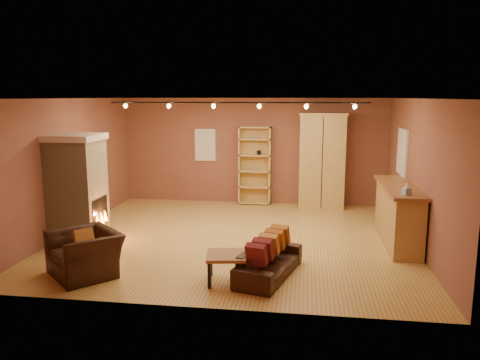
# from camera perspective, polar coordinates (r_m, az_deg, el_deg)

# --- Properties ---
(floor) EXTENTS (7.00, 7.00, 0.00)m
(floor) POSITION_cam_1_polar(r_m,az_deg,el_deg) (9.61, -0.62, -7.02)
(floor) COLOR #AB803C
(floor) RESTS_ON ground
(ceiling) EXTENTS (7.00, 7.00, 0.00)m
(ceiling) POSITION_cam_1_polar(r_m,az_deg,el_deg) (9.19, -0.65, 9.91)
(ceiling) COLOR brown
(ceiling) RESTS_ON back_wall
(back_wall) EXTENTS (7.00, 0.02, 2.80)m
(back_wall) POSITION_cam_1_polar(r_m,az_deg,el_deg) (12.49, 1.61, 3.54)
(back_wall) COLOR brown
(back_wall) RESTS_ON floor
(left_wall) EXTENTS (0.02, 6.50, 2.80)m
(left_wall) POSITION_cam_1_polar(r_m,az_deg,el_deg) (10.41, -20.06, 1.59)
(left_wall) COLOR brown
(left_wall) RESTS_ON floor
(right_wall) EXTENTS (0.02, 6.50, 2.80)m
(right_wall) POSITION_cam_1_polar(r_m,az_deg,el_deg) (9.43, 20.88, 0.71)
(right_wall) COLOR brown
(right_wall) RESTS_ON floor
(fireplace) EXTENTS (1.01, 0.98, 2.12)m
(fireplace) POSITION_cam_1_polar(r_m,az_deg,el_deg) (9.73, -19.19, -0.95)
(fireplace) COLOR tan
(fireplace) RESTS_ON floor
(back_window) EXTENTS (0.56, 0.04, 0.86)m
(back_window) POSITION_cam_1_polar(r_m,az_deg,el_deg) (12.67, -4.27, 4.29)
(back_window) COLOR white
(back_window) RESTS_ON back_wall
(bookcase) EXTENTS (0.85, 0.33, 2.07)m
(bookcase) POSITION_cam_1_polar(r_m,az_deg,el_deg) (12.42, 1.83, 1.87)
(bookcase) COLOR #D9B169
(bookcase) RESTS_ON floor
(armoire) EXTENTS (1.20, 0.68, 2.43)m
(armoire) POSITION_cam_1_polar(r_m,az_deg,el_deg) (12.14, 9.95, 2.35)
(armoire) COLOR #D9B169
(armoire) RESTS_ON floor
(bar_counter) EXTENTS (0.64, 2.41, 1.15)m
(bar_counter) POSITION_cam_1_polar(r_m,az_deg,el_deg) (9.62, 18.71, -3.94)
(bar_counter) COLOR tan
(bar_counter) RESTS_ON floor
(tissue_box) EXTENTS (0.16, 0.16, 0.22)m
(tissue_box) POSITION_cam_1_polar(r_m,az_deg,el_deg) (8.64, 19.68, -1.10)
(tissue_box) COLOR #81AACE
(tissue_box) RESTS_ON bar_counter
(right_window) EXTENTS (0.05, 0.90, 1.00)m
(right_window) POSITION_cam_1_polar(r_m,az_deg,el_deg) (10.75, 19.19, 3.24)
(right_window) COLOR white
(right_window) RESTS_ON right_wall
(loveseat) EXTENTS (0.89, 1.69, 0.71)m
(loveseat) POSITION_cam_1_polar(r_m,az_deg,el_deg) (7.56, 3.57, -9.15)
(loveseat) COLOR black
(loveseat) RESTS_ON floor
(armchair) EXTENTS (1.28, 1.27, 0.95)m
(armchair) POSITION_cam_1_polar(r_m,az_deg,el_deg) (7.95, -18.42, -7.64)
(armchair) COLOR black
(armchair) RESTS_ON floor
(coffee_table) EXTENTS (0.68, 0.68, 0.45)m
(coffee_table) POSITION_cam_1_polar(r_m,az_deg,el_deg) (7.30, -1.71, -9.49)
(coffee_table) COLOR #955E36
(coffee_table) RESTS_ON floor
(track_rail) EXTENTS (5.20, 0.09, 0.13)m
(track_rail) POSITION_cam_1_polar(r_m,az_deg,el_deg) (9.38, -0.47, 9.22)
(track_rail) COLOR black
(track_rail) RESTS_ON ceiling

